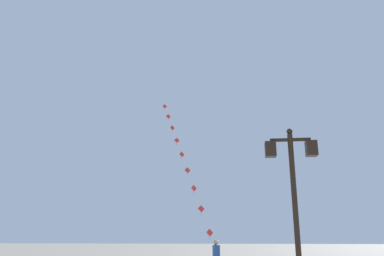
# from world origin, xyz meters

# --- Properties ---
(twin_lantern_lamp_post) EXTENTS (1.34, 0.28, 4.64)m
(twin_lantern_lamp_post) POSITION_xyz_m (1.55, 9.54, 3.22)
(twin_lantern_lamp_post) COLOR black
(twin_lantern_lamp_post) RESTS_ON ground_plane
(kite_train) EXTENTS (5.38, 11.39, 12.88)m
(kite_train) POSITION_xyz_m (-3.24, 24.56, 6.70)
(kite_train) COLOR brown
(kite_train) RESTS_ON ground_plane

